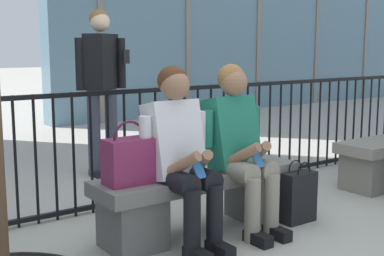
# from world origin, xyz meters

# --- Properties ---
(ground_plane) EXTENTS (60.00, 60.00, 0.00)m
(ground_plane) POSITION_xyz_m (0.00, 0.00, 0.00)
(ground_plane) COLOR #B2ADA3
(stone_bench) EXTENTS (1.60, 0.44, 0.45)m
(stone_bench) POSITION_xyz_m (0.00, 0.00, 0.27)
(stone_bench) COLOR slate
(stone_bench) RESTS_ON ground
(seated_person_with_phone) EXTENTS (0.52, 0.66, 1.21)m
(seated_person_with_phone) POSITION_xyz_m (-0.26, -0.13, 0.65)
(seated_person_with_phone) COLOR black
(seated_person_with_phone) RESTS_ON ground
(seated_person_companion) EXTENTS (0.52, 0.66, 1.21)m
(seated_person_companion) POSITION_xyz_m (0.26, -0.13, 0.65)
(seated_person_companion) COLOR gray
(seated_person_companion) RESTS_ON ground
(handbag_on_bench) EXTENTS (0.32, 0.19, 0.42)m
(handbag_on_bench) POSITION_xyz_m (-0.58, -0.01, 0.61)
(handbag_on_bench) COLOR #7A234C
(handbag_on_bench) RESTS_ON stone_bench
(shopping_bag) EXTENTS (0.28, 0.13, 0.48)m
(shopping_bag) POSITION_xyz_m (0.73, -0.28, 0.20)
(shopping_bag) COLOR black
(shopping_bag) RESTS_ON ground
(bystander_at_railing) EXTENTS (0.55, 0.41, 1.71)m
(bystander_at_railing) POSITION_xyz_m (0.20, 1.96, 1.00)
(bystander_at_railing) COLOR #383D4C
(bystander_at_railing) RESTS_ON ground
(plaza_railing) EXTENTS (9.05, 0.04, 0.99)m
(plaza_railing) POSITION_xyz_m (0.00, 0.85, 0.50)
(plaza_railing) COLOR black
(plaza_railing) RESTS_ON ground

